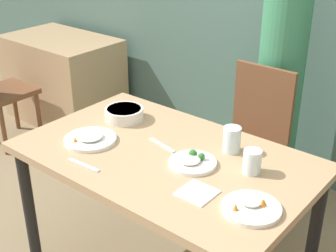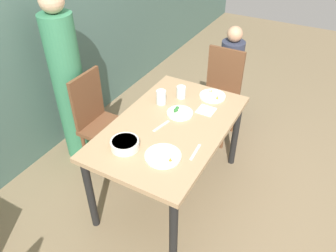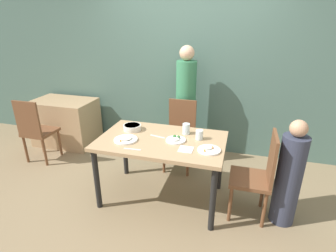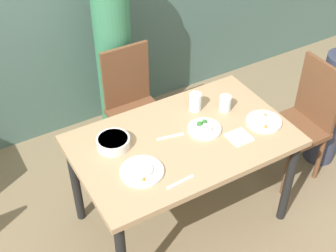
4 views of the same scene
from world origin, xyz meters
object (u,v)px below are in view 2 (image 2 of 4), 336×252
(chair_child_spot, at_px, (219,92))
(person_child, at_px, (229,80))
(person_adult, at_px, (69,86))
(chair_adult_spot, at_px, (100,120))
(plate_rice_adult, at_px, (180,113))
(bowl_curry, at_px, (125,144))
(glass_water_tall, at_px, (181,92))

(chair_child_spot, relative_size, person_child, 0.85)
(person_child, bearing_deg, person_adult, 139.51)
(person_adult, relative_size, person_child, 1.47)
(chair_adult_spot, xyz_separation_m, plate_rice_adult, (0.13, -0.77, 0.26))
(chair_adult_spot, xyz_separation_m, chair_child_spot, (1.00, -0.79, 0.00))
(chair_child_spot, xyz_separation_m, bowl_curry, (-1.43, 0.17, 0.28))
(person_child, distance_m, glass_water_tall, 0.98)
(person_child, height_order, glass_water_tall, person_child)
(chair_child_spot, bearing_deg, glass_water_tall, -101.92)
(chair_child_spot, xyz_separation_m, person_adult, (-1.00, 1.10, 0.27))
(chair_child_spot, distance_m, plate_rice_adult, 0.91)
(bowl_curry, relative_size, plate_rice_adult, 0.96)
(person_adult, bearing_deg, glass_water_tall, -69.37)
(bowl_curry, bearing_deg, plate_rice_adult, -14.97)
(chair_adult_spot, relative_size, bowl_curry, 4.63)
(bowl_curry, height_order, glass_water_tall, glass_water_tall)
(chair_adult_spot, height_order, person_child, person_child)
(chair_adult_spot, xyz_separation_m, person_adult, (-0.00, 0.31, 0.27))
(person_adult, relative_size, plate_rice_adult, 7.69)
(plate_rice_adult, bearing_deg, person_adult, 96.75)
(chair_adult_spot, relative_size, person_child, 0.85)
(chair_adult_spot, relative_size, glass_water_tall, 8.96)
(person_child, height_order, bowl_curry, person_child)
(person_adult, xyz_separation_m, person_child, (1.29, -1.10, -0.26))
(plate_rice_adult, distance_m, glass_water_tall, 0.26)
(chair_child_spot, height_order, plate_rice_adult, chair_child_spot)
(chair_child_spot, relative_size, person_adult, 0.58)
(person_adult, bearing_deg, person_child, -40.49)
(chair_adult_spot, height_order, chair_child_spot, same)
(chair_adult_spot, bearing_deg, chair_child_spot, -38.41)
(person_adult, height_order, glass_water_tall, person_adult)
(bowl_curry, distance_m, glass_water_tall, 0.80)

